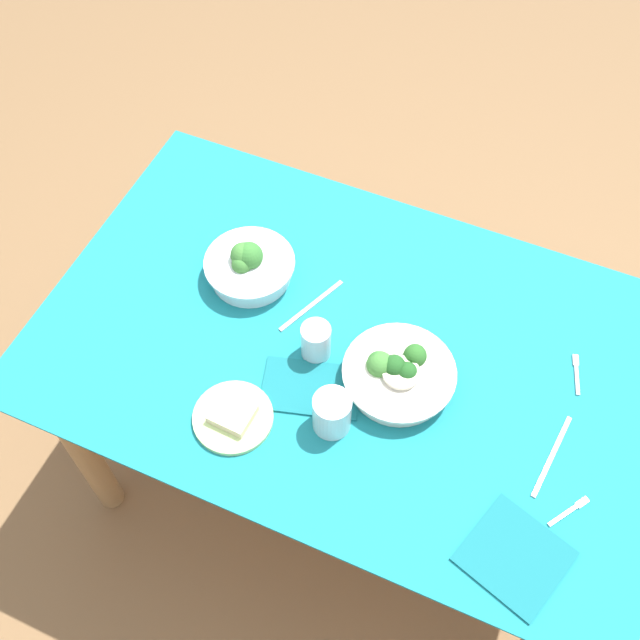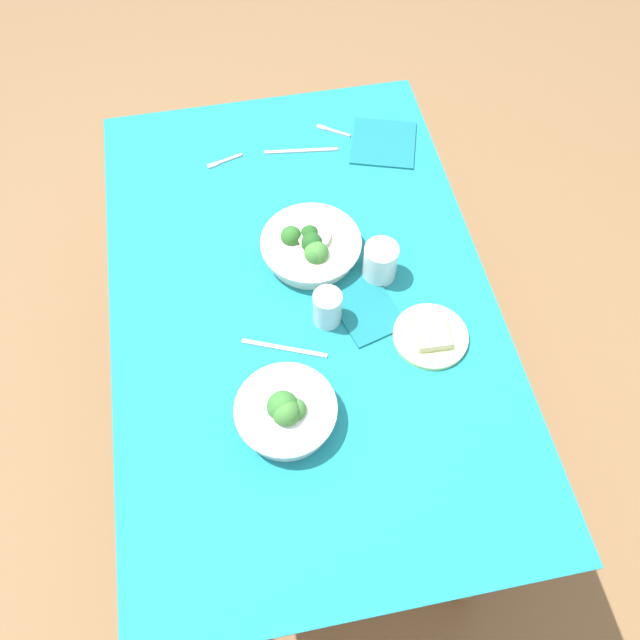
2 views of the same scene
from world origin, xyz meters
The scene contains 13 objects.
ground_plane centered at (0.00, 0.00, 0.00)m, with size 6.00×6.00×0.00m, color brown.
dining_table centered at (0.00, 0.00, 0.63)m, with size 1.42×0.90×0.74m.
broccoli_bowl_far centered at (-0.12, 0.04, 0.77)m, with size 0.25×0.25×0.08m.
broccoli_bowl_near centered at (0.30, -0.09, 0.78)m, with size 0.21×0.21×0.10m.
bread_side_plate centered at (0.17, 0.27, 0.75)m, with size 0.17×0.17×0.03m.
water_glass_center centered at (-0.03, 0.19, 0.79)m, with size 0.08×0.08×0.10m, color silver.
water_glass_side centered at (0.07, 0.05, 0.79)m, with size 0.07×0.07×0.09m, color silver.
fork_by_far_bowl centered at (-0.54, 0.18, 0.74)m, with size 0.07×0.09×0.00m.
fork_by_near_bowl centered at (-0.48, -0.13, 0.74)m, with size 0.04×0.10×0.00m.
table_knife_left centered at (0.13, -0.06, 0.74)m, with size 0.20×0.01×0.00m, color #B7B7BC.
table_knife_right centered at (-0.48, 0.08, 0.74)m, with size 0.20×0.01×0.00m, color #B7B7BC.
napkin_folded_upper centered at (-0.46, 0.31, 0.74)m, with size 0.18×0.17×0.01m, color #156870.
napkin_folded_lower centered at (0.04, 0.14, 0.74)m, with size 0.21×0.13×0.01m, color #156870.
Camera 2 is at (0.85, -0.12, 2.03)m, focal length 36.56 mm.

